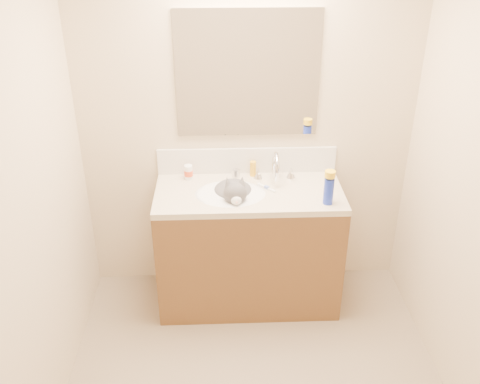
{
  "coord_description": "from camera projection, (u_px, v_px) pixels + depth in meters",
  "views": [
    {
      "loc": [
        -0.18,
        -2.02,
        2.48
      ],
      "look_at": [
        -0.06,
        0.92,
        0.88
      ],
      "focal_mm": 40.0,
      "sensor_mm": 36.0,
      "label": 1
    }
  ],
  "objects": [
    {
      "name": "vanity_cabinet",
      "position": [
        249.0,
        249.0,
        3.62
      ],
      "size": [
        1.2,
        0.55,
        0.82
      ],
      "primitive_type": "cube",
      "color": "brown",
      "rests_on": "ground"
    },
    {
      "name": "counter_slab",
      "position": [
        249.0,
        194.0,
        3.42
      ],
      "size": [
        1.2,
        0.55,
        0.04
      ],
      "primitive_type": "cube",
      "color": "beige",
      "rests_on": "vanity_cabinet"
    },
    {
      "name": "faucet",
      "position": [
        275.0,
        169.0,
        3.49
      ],
      "size": [
        0.28,
        0.2,
        0.21
      ],
      "color": "silver",
      "rests_on": "counter_slab"
    },
    {
      "name": "spray_cap",
      "position": [
        330.0,
        174.0,
        3.17
      ],
      "size": [
        0.08,
        0.08,
        0.04
      ],
      "primitive_type": "cylinder",
      "rotation": [
        0.0,
        0.0,
        0.18
      ],
      "color": "yellow",
      "rests_on": "spray_can"
    },
    {
      "name": "room_shell",
      "position": [
        263.0,
        170.0,
        2.25
      ],
      "size": [
        2.24,
        2.54,
        2.52
      ],
      "color": "beige",
      "rests_on": "ground"
    },
    {
      "name": "cat",
      "position": [
        234.0,
        196.0,
        3.42
      ],
      "size": [
        0.33,
        0.4,
        0.31
      ],
      "rotation": [
        0.0,
        0.0,
        0.08
      ],
      "color": "#4D4A4D",
      "rests_on": "basin"
    },
    {
      "name": "pill_bottle",
      "position": [
        189.0,
        172.0,
        3.53
      ],
      "size": [
        0.07,
        0.07,
        0.1
      ],
      "primitive_type": "cylinder",
      "rotation": [
        0.0,
        0.0,
        0.35
      ],
      "color": "white",
      "rests_on": "counter_slab"
    },
    {
      "name": "silver_jar",
      "position": [
        236.0,
        173.0,
        3.57
      ],
      "size": [
        0.06,
        0.06,
        0.05
      ],
      "primitive_type": "cylinder",
      "rotation": [
        0.0,
        0.0,
        0.24
      ],
      "color": "#B7B7BC",
      "rests_on": "counter_slab"
    },
    {
      "name": "basin",
      "position": [
        230.0,
        203.0,
        3.41
      ],
      "size": [
        0.45,
        0.36,
        0.14
      ],
      "primitive_type": "ellipsoid",
      "color": "white",
      "rests_on": "vanity_cabinet"
    },
    {
      "name": "toothbrush_head",
      "position": [
        267.0,
        187.0,
        3.43
      ],
      "size": [
        0.03,
        0.04,
        0.02
      ],
      "primitive_type": "cube",
      "rotation": [
        0.0,
        0.0,
        0.7
      ],
      "color": "#6780DB",
      "rests_on": "counter_slab"
    },
    {
      "name": "mirror",
      "position": [
        248.0,
        74.0,
        3.32
      ],
      "size": [
        0.9,
        0.02,
        0.8
      ],
      "primitive_type": "cube",
      "color": "white",
      "rests_on": "room_shell"
    },
    {
      "name": "spray_can",
      "position": [
        329.0,
        191.0,
        3.23
      ],
      "size": [
        0.07,
        0.07,
        0.17
      ],
      "primitive_type": "cylinder",
      "rotation": [
        0.0,
        0.0,
        0.18
      ],
      "color": "#1B32C2",
      "rests_on": "counter_slab"
    },
    {
      "name": "amber_bottle",
      "position": [
        253.0,
        169.0,
        3.57
      ],
      "size": [
        0.05,
        0.05,
        0.1
      ],
      "primitive_type": "cylinder",
      "rotation": [
        0.0,
        0.0,
        0.36
      ],
      "color": "gold",
      "rests_on": "counter_slab"
    },
    {
      "name": "backsplash",
      "position": [
        247.0,
        161.0,
        3.6
      ],
      "size": [
        1.2,
        0.02,
        0.18
      ],
      "primitive_type": "cube",
      "color": "silver",
      "rests_on": "counter_slab"
    },
    {
      "name": "pill_label",
      "position": [
        189.0,
        173.0,
        3.53
      ],
      "size": [
        0.08,
        0.08,
        0.04
      ],
      "primitive_type": "cylinder",
      "rotation": [
        0.0,
        0.0,
        0.35
      ],
      "color": "#E24A25",
      "rests_on": "pill_bottle"
    },
    {
      "name": "toothbrush",
      "position": [
        267.0,
        188.0,
        3.43
      ],
      "size": [
        0.11,
        0.13,
        0.01
      ],
      "primitive_type": "cube",
      "rotation": [
        0.0,
        0.0,
        0.7
      ],
      "color": "white",
      "rests_on": "counter_slab"
    }
  ]
}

